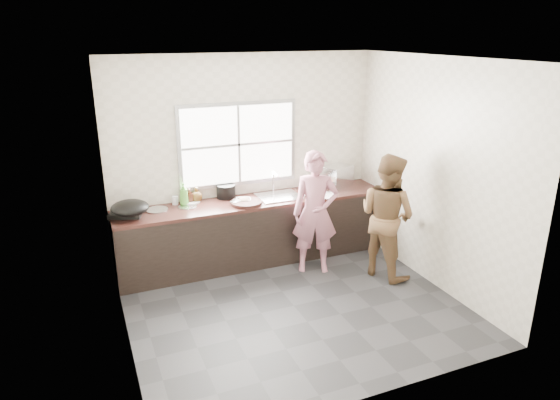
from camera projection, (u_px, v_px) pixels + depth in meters
name	position (u px, v px, depth m)	size (l,w,h in m)	color
floor	(294.00, 306.00, 5.65)	(3.60, 3.20, 0.01)	#2A2A2C
ceiling	(296.00, 58.00, 4.77)	(3.60, 3.20, 0.01)	silver
wall_back	(245.00, 158.00, 6.61)	(3.60, 0.01, 2.70)	beige
wall_left	(115.00, 216.00, 4.56)	(0.01, 3.20, 2.70)	beige
wall_right	(435.00, 174.00, 5.87)	(0.01, 3.20, 2.70)	beige
wall_front	(381.00, 253.00, 3.81)	(3.60, 0.01, 2.70)	silver
cabinet	(255.00, 232.00, 6.64)	(3.60, 0.62, 0.82)	black
countertop	(254.00, 202.00, 6.50)	(3.60, 0.64, 0.04)	#341A15
sink	(279.00, 196.00, 6.62)	(0.55, 0.45, 0.02)	silver
faucet	(273.00, 182.00, 6.75)	(0.02, 0.02, 0.30)	silver
window_frame	(238.00, 144.00, 6.50)	(1.60, 0.05, 1.10)	#9EA0A5
window_glazing	(239.00, 145.00, 6.48)	(1.50, 0.01, 1.00)	white
woman	(315.00, 216.00, 6.28)	(0.54, 0.35, 1.47)	#B36B7F
person_side	(387.00, 216.00, 6.16)	(0.76, 0.59, 1.57)	brown
cutting_board	(246.00, 203.00, 6.34)	(0.40, 0.40, 0.04)	black
cleaver	(236.00, 200.00, 6.35)	(0.19, 0.10, 0.01)	#A5A7AC
bowl_mince	(243.00, 200.00, 6.41)	(0.20, 0.20, 0.05)	white
bowl_crabs	(312.00, 188.00, 6.88)	(0.22, 0.22, 0.07)	white
bowl_held	(308.00, 194.00, 6.64)	(0.18, 0.18, 0.06)	white
black_pot	(226.00, 191.00, 6.56)	(0.25, 0.25, 0.18)	black
plate_food	(190.00, 202.00, 6.41)	(0.25, 0.25, 0.02)	white
bottle_green	(184.00, 194.00, 6.28)	(0.11, 0.11, 0.29)	#4B9831
bottle_brown_tall	(189.00, 196.00, 6.38)	(0.08, 0.08, 0.17)	#421B10
bottle_brown_short	(197.00, 195.00, 6.42)	(0.13, 0.13, 0.17)	#493112
glass_jar	(175.00, 200.00, 6.32)	(0.08, 0.08, 0.11)	silver
burner	(127.00, 212.00, 5.99)	(0.37, 0.37, 0.06)	black
wok	(130.00, 208.00, 5.80)	(0.44, 0.44, 0.17)	black
dish_rack	(337.00, 176.00, 7.02)	(0.40, 0.28, 0.30)	silver
pot_lid_left	(157.00, 210.00, 6.13)	(0.27, 0.27, 0.01)	#B4B6BB
pot_lid_right	(188.00, 207.00, 6.24)	(0.24, 0.24, 0.01)	silver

